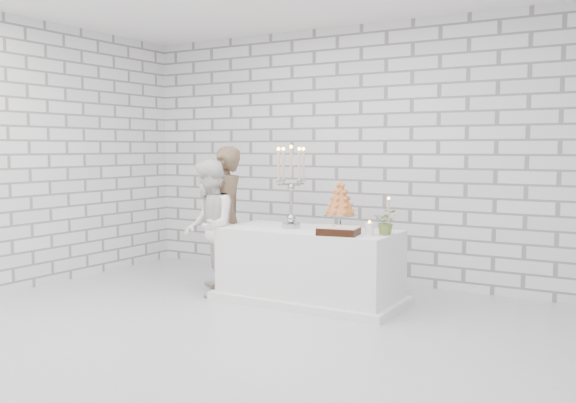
# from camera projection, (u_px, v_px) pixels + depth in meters

# --- Properties ---
(ground) EXTENTS (6.00, 5.00, 0.01)m
(ground) POSITION_uv_depth(u_px,v_px,m) (239.00, 333.00, 5.33)
(ground) COLOR silver
(ground) RESTS_ON ground
(wall_back) EXTENTS (6.00, 0.01, 3.00)m
(wall_back) POSITION_uv_depth(u_px,v_px,m) (360.00, 154.00, 7.35)
(wall_back) COLOR white
(wall_back) RESTS_ON ground
(wall_left) EXTENTS (0.01, 5.00, 3.00)m
(wall_left) POSITION_uv_depth(u_px,v_px,m) (9.00, 155.00, 6.72)
(wall_left) COLOR white
(wall_left) RESTS_ON ground
(cake_table) EXTENTS (1.80, 0.80, 0.75)m
(cake_table) POSITION_uv_depth(u_px,v_px,m) (309.00, 265.00, 6.39)
(cake_table) COLOR white
(cake_table) RESTS_ON ground
(groom) EXTENTS (0.39, 0.58, 1.59)m
(groom) POSITION_uv_depth(u_px,v_px,m) (225.00, 217.00, 7.04)
(groom) COLOR #4F3C2A
(groom) RESTS_ON ground
(bride) EXTENTS (0.85, 0.89, 1.45)m
(bride) POSITION_uv_depth(u_px,v_px,m) (209.00, 227.00, 6.70)
(bride) COLOR white
(bride) RESTS_ON ground
(candelabra) EXTENTS (0.43, 0.43, 0.85)m
(candelabra) POSITION_uv_depth(u_px,v_px,m) (291.00, 187.00, 6.40)
(candelabra) COLOR #A2A3AD
(candelabra) RESTS_ON cake_table
(croquembouche) EXTENTS (0.37, 0.37, 0.50)m
(croquembouche) POSITION_uv_depth(u_px,v_px,m) (340.00, 205.00, 6.25)
(croquembouche) COLOR #B7622D
(croquembouche) RESTS_ON cake_table
(chocolate_cake) EXTENTS (0.41, 0.32, 0.08)m
(chocolate_cake) POSITION_uv_depth(u_px,v_px,m) (339.00, 231.00, 5.92)
(chocolate_cake) COLOR black
(chocolate_cake) RESTS_ON cake_table
(pillar_candle) EXTENTS (0.09, 0.09, 0.12)m
(pillar_candle) POSITION_uv_depth(u_px,v_px,m) (369.00, 229.00, 5.87)
(pillar_candle) COLOR white
(pillar_candle) RESTS_ON cake_table
(extra_taper) EXTENTS (0.08, 0.08, 0.32)m
(extra_taper) POSITION_uv_depth(u_px,v_px,m) (388.00, 216.00, 6.13)
(extra_taper) COLOR #C6B199
(extra_taper) RESTS_ON cake_table
(flowers) EXTENTS (0.27, 0.25, 0.25)m
(flowers) POSITION_uv_depth(u_px,v_px,m) (386.00, 222.00, 5.92)
(flowers) COLOR #3E6129
(flowers) RESTS_ON cake_table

